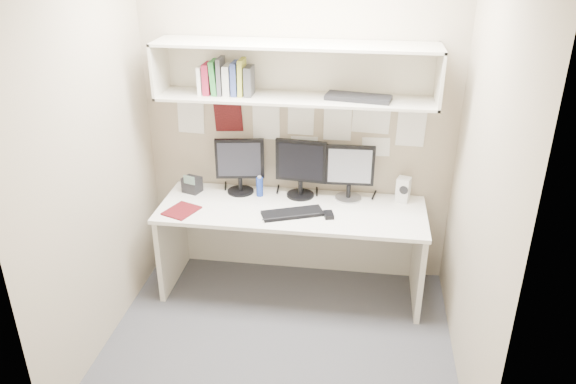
# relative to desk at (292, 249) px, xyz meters

# --- Properties ---
(floor) EXTENTS (2.40, 2.00, 0.01)m
(floor) POSITION_rel_desk_xyz_m (0.00, -0.65, -0.37)
(floor) COLOR #434247
(floor) RESTS_ON ground
(wall_back) EXTENTS (2.40, 0.02, 2.60)m
(wall_back) POSITION_rel_desk_xyz_m (0.00, 0.35, 0.93)
(wall_back) COLOR tan
(wall_back) RESTS_ON ground
(wall_front) EXTENTS (2.40, 0.02, 2.60)m
(wall_front) POSITION_rel_desk_xyz_m (0.00, -1.65, 0.93)
(wall_front) COLOR tan
(wall_front) RESTS_ON ground
(wall_left) EXTENTS (0.02, 2.00, 2.60)m
(wall_left) POSITION_rel_desk_xyz_m (-1.20, -0.65, 0.93)
(wall_left) COLOR tan
(wall_left) RESTS_ON ground
(wall_right) EXTENTS (0.02, 2.00, 2.60)m
(wall_right) POSITION_rel_desk_xyz_m (1.20, -0.65, 0.93)
(wall_right) COLOR tan
(wall_right) RESTS_ON ground
(desk) EXTENTS (2.00, 0.70, 0.73)m
(desk) POSITION_rel_desk_xyz_m (0.00, 0.00, 0.00)
(desk) COLOR white
(desk) RESTS_ON floor
(overhead_hutch) EXTENTS (2.00, 0.38, 0.40)m
(overhead_hutch) POSITION_rel_desk_xyz_m (0.00, 0.21, 1.35)
(overhead_hutch) COLOR beige
(overhead_hutch) RESTS_ON wall_back
(pinned_papers) EXTENTS (1.92, 0.01, 0.48)m
(pinned_papers) POSITION_rel_desk_xyz_m (0.00, 0.34, 0.88)
(pinned_papers) COLOR white
(pinned_papers) RESTS_ON wall_back
(monitor_left) EXTENTS (0.38, 0.21, 0.44)m
(monitor_left) POSITION_rel_desk_xyz_m (-0.44, 0.22, 0.61)
(monitor_left) COLOR black
(monitor_left) RESTS_ON desk
(monitor_center) EXTENTS (0.39, 0.22, 0.46)m
(monitor_center) POSITION_rel_desk_xyz_m (0.04, 0.22, 0.61)
(monitor_center) COLOR black
(monitor_center) RESTS_ON desk
(monitor_right) EXTENTS (0.37, 0.21, 0.43)m
(monitor_right) POSITION_rel_desk_xyz_m (0.41, 0.22, 0.60)
(monitor_right) COLOR #A5A5AA
(monitor_right) RESTS_ON desk
(keyboard) EXTENTS (0.47, 0.31, 0.02)m
(keyboard) POSITION_rel_desk_xyz_m (0.02, -0.12, 0.37)
(keyboard) COLOR black
(keyboard) RESTS_ON desk
(mouse) EXTENTS (0.09, 0.12, 0.03)m
(mouse) POSITION_rel_desk_xyz_m (0.29, -0.11, 0.38)
(mouse) COLOR black
(mouse) RESTS_ON desk
(speaker) EXTENTS (0.12, 0.12, 0.19)m
(speaker) POSITION_rel_desk_xyz_m (0.83, 0.23, 0.46)
(speaker) COLOR silver
(speaker) RESTS_ON desk
(blue_bottle) EXTENTS (0.05, 0.05, 0.17)m
(blue_bottle) POSITION_rel_desk_xyz_m (-0.28, 0.17, 0.44)
(blue_bottle) COLOR navy
(blue_bottle) RESTS_ON desk
(maroon_notebook) EXTENTS (0.27, 0.30, 0.01)m
(maroon_notebook) POSITION_rel_desk_xyz_m (-0.80, -0.18, 0.37)
(maroon_notebook) COLOR #530E13
(maroon_notebook) RESTS_ON desk
(desk_phone) EXTENTS (0.16, 0.15, 0.16)m
(desk_phone) POSITION_rel_desk_xyz_m (-0.82, 0.16, 0.43)
(desk_phone) COLOR black
(desk_phone) RESTS_ON desk
(book_stack) EXTENTS (0.39, 0.16, 0.26)m
(book_stack) POSITION_rel_desk_xyz_m (-0.50, 0.16, 1.29)
(book_stack) COLOR white
(book_stack) RESTS_ON overhead_hutch
(hutch_tray) EXTENTS (0.48, 0.25, 0.03)m
(hutch_tray) POSITION_rel_desk_xyz_m (0.45, 0.15, 1.19)
(hutch_tray) COLOR black
(hutch_tray) RESTS_ON overhead_hutch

